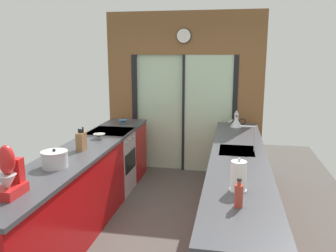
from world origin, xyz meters
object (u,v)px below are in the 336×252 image
Objects in this scene: stock_pot at (55,159)px; soap_bottle_near at (239,195)px; stand_mixer at (9,176)px; kettle at (236,122)px; paper_towel_roll at (238,176)px; mixing_bowl_far at (123,121)px; oven_range at (112,161)px; mixing_bowl_near at (99,136)px; knife_block at (81,141)px; soap_bottle_far at (236,118)px.

soap_bottle_near reaches higher than stock_pot.
kettle is (1.78, 2.98, -0.08)m from stand_mixer.
paper_towel_roll reaches higher than kettle.
mixing_bowl_far is 0.35× the size of stand_mixer.
oven_range is 2.70m from paper_towel_roll.
oven_range is 5.73× the size of mixing_bowl_near.
mixing_bowl_near is 0.55m from knife_block.
mixing_bowl_near is at bearing 90.01° from knife_block.
oven_range is 2.19× the size of stand_mixer.
mixing_bowl_near is 0.73× the size of soap_bottle_near.
soap_bottle_near is at bearing -90.00° from paper_towel_roll.
mixing_bowl_far is at bearing 122.67° from soap_bottle_near.
stand_mixer is at bearing -90.00° from mixing_bowl_near.
stock_pot is at bearing -128.12° from kettle.
mixing_bowl_near is at bearing -87.79° from oven_range.
soap_bottle_near is at bearing -90.03° from kettle.
paper_towel_roll is at bearing 90.00° from soap_bottle_near.
knife_block reaches higher than kettle.
soap_bottle_far is 0.81× the size of paper_towel_roll.
stand_mixer is 3.66m from soap_bottle_far.
knife_block reaches higher than soap_bottle_near.
knife_block is 1.26× the size of soap_bottle_near.
kettle reaches higher than oven_range.
mixing_bowl_near is 0.57× the size of paper_towel_roll.
stand_mixer is at bearing -90.00° from mixing_bowl_far.
oven_range is 4.20× the size of soap_bottle_near.
stand_mixer is (0.00, -1.88, 0.12)m from mixing_bowl_near.
mixing_bowl_near is at bearing 90.00° from stand_mixer.
kettle is at bearing 2.46° from mixing_bowl_far.
stand_mixer reaches higher than paper_towel_roll.
mixing_bowl_far is 0.57× the size of stock_pot.
knife_block is (0.02, -1.03, 0.57)m from oven_range.
stock_pot is (0.02, -1.65, 0.55)m from oven_range.
knife_block is at bearing -90.00° from mixing_bowl_far.
knife_block is 1.06× the size of stock_pot.
paper_towel_roll is (1.78, -0.90, 0.02)m from knife_block.
soap_bottle_far is (1.78, 3.20, -0.06)m from stand_mixer.
paper_towel_roll reaches higher than oven_range.
kettle is 2.85m from soap_bottle_near.
mixing_bowl_near is 1.08× the size of mixing_bowl_far.
stock_pot is at bearing -90.01° from knife_block.
stock_pot is 2.89m from kettle.
paper_towel_roll reaches higher than stock_pot.
paper_towel_roll is at bearing 13.69° from stand_mixer.
knife_block reaches higher than soap_bottle_far.
paper_towel_roll is (-0.00, -2.54, 0.05)m from kettle.
mixing_bowl_near is at bearing 90.00° from stock_pot.
mixing_bowl_near is 2.22m from soap_bottle_far.
kettle is (1.78, 1.10, 0.04)m from mixing_bowl_near.
stand_mixer is at bearing -120.90° from kettle.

